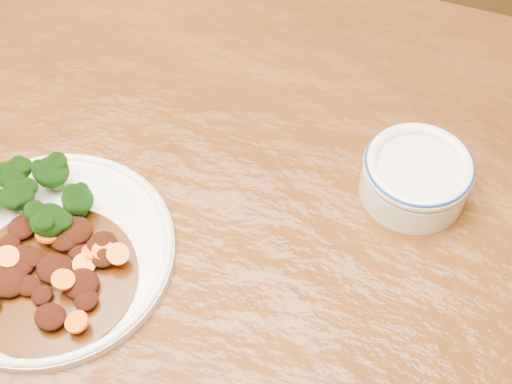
% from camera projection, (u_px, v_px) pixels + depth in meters
% --- Properties ---
extents(dining_table, '(1.54, 0.97, 0.75)m').
position_uv_depth(dining_table, '(113.00, 250.00, 0.80)').
color(dining_table, '#5B2E10').
rests_on(dining_table, ground).
extents(dinner_plate, '(0.24, 0.24, 0.02)m').
position_uv_depth(dinner_plate, '(50.00, 252.00, 0.70)').
color(dinner_plate, white).
rests_on(dinner_plate, dining_table).
extents(broccoli_florets, '(0.13, 0.09, 0.04)m').
position_uv_depth(broccoli_florets, '(22.00, 193.00, 0.70)').
color(broccoli_florets, '#6AA555').
rests_on(broccoli_florets, dinner_plate).
extents(mince_stew, '(0.16, 0.16, 0.03)m').
position_uv_depth(mince_stew, '(52.00, 269.00, 0.67)').
color(mince_stew, '#3F1D06').
rests_on(mince_stew, dinner_plate).
extents(dip_bowl, '(0.11, 0.11, 0.05)m').
position_uv_depth(dip_bowl, '(416.00, 175.00, 0.73)').
color(dip_bowl, silver).
rests_on(dip_bowl, dining_table).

